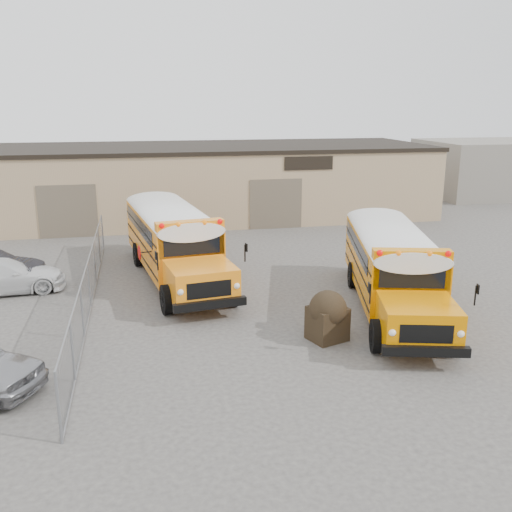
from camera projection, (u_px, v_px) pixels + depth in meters
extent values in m
plane|color=#44413E|center=(264.00, 325.00, 19.73)|extent=(120.00, 120.00, 0.00)
cube|color=tan|center=(200.00, 182.00, 38.04)|extent=(30.00, 10.00, 4.50)
cube|color=black|center=(199.00, 147.00, 37.44)|extent=(30.20, 10.20, 0.25)
cube|color=black|center=(309.00, 163.00, 34.03)|extent=(3.00, 0.08, 0.80)
cube|color=#675C49|center=(68.00, 212.00, 31.95)|extent=(3.20, 0.08, 3.00)
cube|color=#675C49|center=(276.00, 204.00, 34.27)|extent=(3.20, 0.08, 3.00)
cylinder|color=gray|center=(59.00, 408.00, 12.66)|extent=(0.07, 0.07, 1.80)
cylinder|color=gray|center=(73.00, 352.00, 15.50)|extent=(0.07, 0.07, 1.80)
cylinder|color=gray|center=(82.00, 313.00, 18.34)|extent=(0.07, 0.07, 1.80)
cylinder|color=gray|center=(89.00, 285.00, 21.17)|extent=(0.07, 0.07, 1.80)
cylinder|color=gray|center=(95.00, 263.00, 24.01)|extent=(0.07, 0.07, 1.80)
cylinder|color=gray|center=(99.00, 246.00, 26.84)|extent=(0.07, 0.07, 1.80)
cylinder|color=gray|center=(103.00, 232.00, 29.68)|extent=(0.07, 0.07, 1.80)
cylinder|color=gray|center=(88.00, 262.00, 20.94)|extent=(0.05, 18.00, 0.05)
cylinder|color=gray|center=(91.00, 306.00, 21.39)|extent=(0.05, 18.00, 0.05)
cube|color=gray|center=(89.00, 285.00, 21.17)|extent=(0.02, 18.00, 1.70)
cube|color=gray|center=(488.00, 168.00, 46.48)|extent=(10.00, 8.00, 4.40)
cube|color=orange|center=(146.00, 212.00, 31.14)|extent=(3.82, 8.39, 2.18)
cube|color=orange|center=(166.00, 242.00, 26.54)|extent=(2.66, 2.66, 1.22)
cube|color=black|center=(160.00, 214.00, 27.33)|extent=(2.17, 0.38, 0.80)
cube|color=white|center=(145.00, 189.00, 30.81)|extent=(3.84, 8.47, 0.43)
cube|color=orange|center=(158.00, 199.00, 27.38)|extent=(2.66, 0.91, 0.38)
sphere|color=#E50705|center=(135.00, 199.00, 26.75)|extent=(0.21, 0.21, 0.21)
sphere|color=#E50705|center=(182.00, 196.00, 27.49)|extent=(0.21, 0.21, 0.21)
sphere|color=orange|center=(149.00, 198.00, 26.96)|extent=(0.21, 0.21, 0.21)
sphere|color=orange|center=(170.00, 197.00, 27.29)|extent=(0.21, 0.21, 0.21)
cube|color=black|center=(172.00, 258.00, 25.53)|extent=(2.61, 0.62, 0.30)
cube|color=black|center=(136.00, 215.00, 35.11)|extent=(2.61, 0.59, 0.30)
cube|color=black|center=(146.00, 213.00, 31.16)|extent=(3.84, 8.23, 0.06)
cube|color=black|center=(145.00, 200.00, 31.27)|extent=(3.67, 7.13, 0.66)
cylinder|color=black|center=(139.00, 256.00, 26.39)|extent=(0.46, 1.14, 1.11)
cylinder|color=black|center=(192.00, 251.00, 27.23)|extent=(0.46, 1.14, 1.11)
cylinder|color=black|center=(120.00, 227.00, 32.47)|extent=(0.46, 1.14, 1.11)
cylinder|color=black|center=(164.00, 224.00, 33.31)|extent=(0.46, 1.14, 1.11)
cylinder|color=#BF0505|center=(119.00, 221.00, 28.00)|extent=(0.12, 0.59, 0.60)
cube|color=orange|center=(368.00, 227.00, 27.66)|extent=(4.35, 8.06, 2.07)
cube|color=orange|center=(384.00, 265.00, 23.01)|extent=(2.70, 2.70, 1.16)
cube|color=black|center=(381.00, 233.00, 23.83)|extent=(2.02, 0.57, 0.76)
cube|color=white|center=(369.00, 203.00, 27.34)|extent=(4.37, 8.14, 0.40)
cube|color=orange|center=(381.00, 217.00, 23.88)|extent=(2.52, 1.10, 0.36)
sphere|color=#E50705|center=(356.00, 215.00, 23.68)|extent=(0.20, 0.20, 0.20)
sphere|color=#E50705|center=(408.00, 216.00, 23.58)|extent=(0.20, 0.20, 0.20)
sphere|color=orange|center=(370.00, 216.00, 23.65)|extent=(0.20, 0.20, 0.20)
sphere|color=orange|center=(394.00, 216.00, 23.60)|extent=(0.20, 0.20, 0.20)
cube|color=black|center=(388.00, 285.00, 21.98)|extent=(2.45, 0.83, 0.28)
cube|color=black|center=(357.00, 228.00, 31.65)|extent=(2.45, 0.81, 0.28)
cube|color=black|center=(367.00, 229.00, 27.67)|extent=(4.35, 7.92, 0.06)
cube|color=black|center=(367.00, 215.00, 27.79)|extent=(4.08, 6.89, 0.63)
cylinder|color=black|center=(353.00, 277.00, 23.33)|extent=(0.53, 1.09, 1.05)
cylinder|color=black|center=(412.00, 278.00, 23.21)|extent=(0.53, 1.09, 1.05)
cylinder|color=black|center=(339.00, 240.00, 29.46)|extent=(0.53, 1.09, 1.05)
cylinder|color=black|center=(386.00, 241.00, 29.35)|extent=(0.53, 1.09, 1.05)
cube|color=black|center=(327.00, 323.00, 18.39)|extent=(1.38, 1.32, 1.11)
sphere|color=black|center=(328.00, 309.00, 18.26)|extent=(1.22, 1.22, 1.22)
imported|color=silver|center=(3.00, 276.00, 22.90)|extent=(4.96, 2.50, 1.38)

